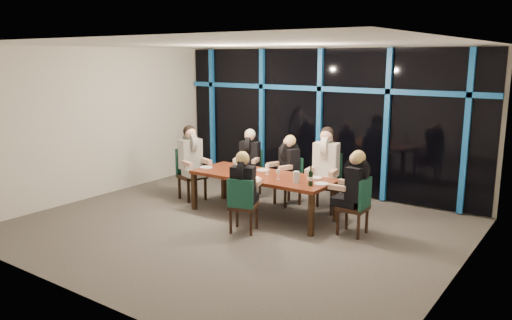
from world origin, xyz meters
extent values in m
plane|color=#5E5853|center=(0.00, 0.00, 0.00)|extent=(7.00, 7.00, 0.00)
cube|color=silver|center=(0.00, 3.00, 1.50)|extent=(7.00, 0.04, 3.00)
cube|color=silver|center=(0.00, -3.00, 1.50)|extent=(7.00, 0.04, 3.00)
cube|color=silver|center=(-3.50, 0.00, 1.50)|extent=(0.04, 6.00, 3.00)
cube|color=silver|center=(3.50, 0.00, 1.50)|extent=(0.04, 6.00, 3.00)
cube|color=white|center=(0.00, 0.00, 3.00)|extent=(7.00, 6.00, 0.04)
cube|color=black|center=(0.00, 2.94, 1.50)|extent=(6.86, 0.04, 2.94)
cube|color=#165BAB|center=(-2.90, 2.89, 1.50)|extent=(0.10, 0.10, 2.94)
cube|color=#165BAB|center=(-1.45, 2.89, 1.50)|extent=(0.10, 0.10, 2.94)
cube|color=#165BAB|center=(0.00, 2.89, 1.50)|extent=(0.10, 0.10, 2.94)
cube|color=#165BAB|center=(1.45, 2.89, 1.50)|extent=(0.10, 0.10, 2.94)
cube|color=#165BAB|center=(2.90, 2.89, 1.50)|extent=(0.10, 0.10, 2.94)
cube|color=#165BAB|center=(0.00, 2.89, 2.16)|extent=(6.86, 0.10, 0.10)
cube|color=#FF2D14|center=(1.10, 3.25, 2.15)|extent=(0.60, 0.05, 0.35)
cube|color=maroon|center=(0.00, 0.80, 0.72)|extent=(2.60, 1.00, 0.06)
cube|color=#311E10|center=(-1.24, 0.36, 0.34)|extent=(0.08, 0.08, 0.69)
cube|color=#311E10|center=(1.24, 0.36, 0.34)|extent=(0.08, 0.08, 0.69)
cube|color=#311E10|center=(-1.24, 1.24, 0.34)|extent=(0.08, 0.08, 0.69)
cube|color=#311E10|center=(1.24, 1.24, 0.34)|extent=(0.08, 0.08, 0.69)
cube|color=black|center=(-0.95, 1.71, 0.44)|extent=(0.55, 0.55, 0.06)
cube|color=#184E3B|center=(-1.00, 1.89, 0.70)|extent=(0.43, 0.18, 0.48)
cube|color=black|center=(-1.06, 1.49, 0.20)|extent=(0.05, 0.05, 0.41)
cube|color=black|center=(-0.73, 1.59, 0.20)|extent=(0.05, 0.05, 0.41)
cube|color=black|center=(-1.16, 1.82, 0.20)|extent=(0.05, 0.05, 0.41)
cube|color=black|center=(-0.83, 1.92, 0.20)|extent=(0.05, 0.05, 0.41)
cube|color=black|center=(0.02, 1.62, 0.43)|extent=(0.56, 0.56, 0.06)
cube|color=#184E3B|center=(0.09, 1.80, 0.69)|extent=(0.42, 0.20, 0.48)
cube|color=black|center=(-0.21, 1.52, 0.20)|extent=(0.05, 0.05, 0.40)
cube|color=black|center=(0.11, 1.40, 0.20)|extent=(0.05, 0.05, 0.40)
cube|color=black|center=(-0.08, 1.84, 0.20)|extent=(0.05, 0.05, 0.40)
cube|color=black|center=(0.24, 1.71, 0.20)|extent=(0.05, 0.05, 0.40)
cube|color=black|center=(0.79, 1.67, 0.49)|extent=(0.57, 0.57, 0.07)
cube|color=#184E3B|center=(0.75, 1.88, 0.79)|extent=(0.50, 0.14, 0.55)
cube|color=black|center=(0.63, 1.44, 0.23)|extent=(0.05, 0.05, 0.46)
cube|color=black|center=(1.02, 1.51, 0.23)|extent=(0.05, 0.05, 0.46)
cube|color=black|center=(0.56, 1.83, 0.23)|extent=(0.05, 0.05, 0.46)
cube|color=black|center=(0.95, 1.90, 0.23)|extent=(0.05, 0.05, 0.46)
cube|color=black|center=(-1.72, 0.83, 0.47)|extent=(0.60, 0.60, 0.06)
cube|color=#184E3B|center=(-1.92, 0.90, 0.75)|extent=(0.20, 0.46, 0.52)
cube|color=black|center=(-1.60, 0.59, 0.22)|extent=(0.05, 0.05, 0.44)
cube|color=black|center=(-1.48, 0.95, 0.22)|extent=(0.05, 0.05, 0.44)
cube|color=black|center=(-1.96, 0.71, 0.22)|extent=(0.05, 0.05, 0.44)
cube|color=black|center=(-1.84, 1.07, 0.22)|extent=(0.05, 0.05, 0.44)
cube|color=black|center=(1.74, 0.82, 0.44)|extent=(0.45, 0.45, 0.06)
cube|color=#184E3B|center=(1.93, 0.83, 0.70)|extent=(0.06, 0.44, 0.49)
cube|color=black|center=(1.56, 0.99, 0.20)|extent=(0.04, 0.04, 0.41)
cube|color=black|center=(1.57, 0.64, 0.20)|extent=(0.04, 0.04, 0.41)
cube|color=black|center=(1.91, 1.00, 0.20)|extent=(0.04, 0.04, 0.41)
cube|color=black|center=(1.92, 0.65, 0.20)|extent=(0.04, 0.04, 0.41)
cube|color=black|center=(0.23, -0.07, 0.42)|extent=(0.54, 0.54, 0.06)
cube|color=#184E3B|center=(0.29, -0.25, 0.68)|extent=(0.42, 0.19, 0.47)
cube|color=black|center=(0.33, 0.15, 0.20)|extent=(0.05, 0.05, 0.40)
cube|color=black|center=(0.01, 0.03, 0.20)|extent=(0.05, 0.05, 0.40)
cube|color=black|center=(0.45, -0.17, 0.20)|extent=(0.05, 0.05, 0.40)
cube|color=black|center=(0.13, -0.29, 0.20)|extent=(0.05, 0.05, 0.40)
cube|color=black|center=(-0.91, 1.60, 0.53)|extent=(0.45, 0.49, 0.14)
cube|color=black|center=(-0.96, 1.74, 0.85)|extent=(0.44, 0.34, 0.54)
cylinder|color=black|center=(-0.96, 1.74, 1.06)|extent=(0.22, 0.42, 0.41)
sphere|color=tan|center=(-0.95, 1.72, 1.24)|extent=(0.20, 0.20, 0.20)
sphere|color=silver|center=(-0.96, 1.76, 1.27)|extent=(0.22, 0.22, 0.22)
cube|color=tan|center=(-1.07, 1.46, 0.79)|extent=(0.16, 0.30, 0.08)
cube|color=tan|center=(-0.70, 1.58, 0.79)|extent=(0.16, 0.30, 0.08)
cube|color=black|center=(-0.03, 1.51, 0.52)|extent=(0.46, 0.50, 0.13)
cube|color=black|center=(0.03, 1.65, 0.84)|extent=(0.44, 0.35, 0.53)
cylinder|color=black|center=(0.03, 1.65, 1.05)|extent=(0.23, 0.41, 0.40)
sphere|color=tan|center=(0.02, 1.64, 1.22)|extent=(0.20, 0.20, 0.20)
sphere|color=tan|center=(0.04, 1.67, 1.25)|extent=(0.22, 0.22, 0.22)
cube|color=tan|center=(-0.23, 1.51, 0.79)|extent=(0.18, 0.29, 0.08)
cube|color=tan|center=(0.12, 1.37, 0.79)|extent=(0.18, 0.29, 0.08)
cube|color=silver|center=(0.81, 1.54, 0.60)|extent=(0.47, 0.52, 0.15)
cube|color=silver|center=(0.78, 1.71, 0.97)|extent=(0.48, 0.33, 0.62)
cylinder|color=silver|center=(0.78, 1.71, 1.21)|extent=(0.18, 0.47, 0.46)
sphere|color=tan|center=(0.79, 1.69, 1.41)|extent=(0.23, 0.23, 0.23)
sphere|color=black|center=(0.78, 1.73, 1.44)|extent=(0.25, 0.25, 0.25)
cube|color=tan|center=(0.61, 1.41, 0.79)|extent=(0.14, 0.34, 0.09)
cube|color=tan|center=(1.04, 1.49, 0.79)|extent=(0.14, 0.34, 0.09)
cube|color=black|center=(-1.60, 0.79, 0.58)|extent=(0.54, 0.50, 0.15)
cube|color=black|center=(-1.76, 0.85, 0.92)|extent=(0.37, 0.48, 0.59)
cylinder|color=black|center=(-1.76, 0.85, 1.15)|extent=(0.45, 0.24, 0.44)
sphere|color=tan|center=(-1.74, 0.84, 1.34)|extent=(0.22, 0.22, 0.22)
sphere|color=black|center=(-1.78, 0.85, 1.37)|extent=(0.24, 0.24, 0.24)
cube|color=tan|center=(-1.59, 0.57, 0.79)|extent=(0.32, 0.18, 0.08)
cube|color=tan|center=(-1.46, 0.96, 0.79)|extent=(0.32, 0.18, 0.08)
cube|color=black|center=(1.62, 0.82, 0.53)|extent=(0.42, 0.36, 0.14)
cube|color=black|center=(1.77, 0.82, 0.85)|extent=(0.24, 0.39, 0.54)
cylinder|color=black|center=(1.77, 0.82, 1.07)|extent=(0.41, 0.11, 0.41)
sphere|color=tan|center=(1.76, 0.82, 1.24)|extent=(0.20, 0.20, 0.20)
sphere|color=tan|center=(1.79, 0.82, 1.27)|extent=(0.22, 0.22, 0.22)
cube|color=tan|center=(1.54, 1.01, 0.79)|extent=(0.29, 0.09, 0.08)
cube|color=tan|center=(1.55, 0.62, 0.79)|extent=(0.29, 0.09, 0.08)
cube|color=black|center=(0.19, 0.04, 0.52)|extent=(0.45, 0.49, 0.13)
cube|color=black|center=(0.24, -0.11, 0.83)|extent=(0.43, 0.34, 0.53)
cylinder|color=black|center=(0.24, -0.11, 1.04)|extent=(0.22, 0.40, 0.40)
sphere|color=tan|center=(0.24, -0.09, 1.21)|extent=(0.20, 0.20, 0.20)
sphere|color=tan|center=(0.25, -0.12, 1.23)|extent=(0.22, 0.22, 0.22)
cube|color=tan|center=(0.35, 0.17, 0.79)|extent=(0.17, 0.29, 0.08)
cube|color=tan|center=(-0.01, 0.04, 0.79)|extent=(0.17, 0.29, 0.08)
cylinder|color=white|center=(-0.78, 1.17, 0.76)|extent=(0.24, 0.24, 0.01)
cylinder|color=white|center=(-0.19, 1.10, 0.76)|extent=(0.24, 0.24, 0.01)
cylinder|color=white|center=(0.88, 1.12, 0.76)|extent=(0.24, 0.24, 0.01)
cylinder|color=white|center=(-1.19, 0.65, 0.76)|extent=(0.24, 0.24, 0.01)
cylinder|color=white|center=(1.18, 0.80, 0.76)|extent=(0.24, 0.24, 0.01)
cylinder|color=white|center=(0.04, 0.46, 0.76)|extent=(0.24, 0.24, 0.01)
cylinder|color=black|center=(1.07, 0.61, 0.87)|extent=(0.07, 0.07, 0.24)
cylinder|color=black|center=(1.07, 0.61, 1.03)|extent=(0.03, 0.03, 0.09)
cylinder|color=silver|center=(1.07, 0.61, 0.87)|extent=(0.07, 0.07, 0.07)
cylinder|color=silver|center=(0.79, 0.64, 0.85)|extent=(0.11, 0.11, 0.19)
cylinder|color=silver|center=(0.85, 0.64, 0.87)|extent=(0.02, 0.02, 0.14)
cylinder|color=#FFA64C|center=(-0.03, 0.52, 0.77)|extent=(0.05, 0.05, 0.03)
cylinder|color=silver|center=(-0.38, 0.70, 0.75)|extent=(0.06, 0.06, 0.01)
cylinder|color=silver|center=(-0.38, 0.70, 0.80)|extent=(0.01, 0.01, 0.09)
cylinder|color=silver|center=(-0.38, 0.70, 0.88)|extent=(0.06, 0.06, 0.06)
cylinder|color=silver|center=(0.05, 0.87, 0.75)|extent=(0.07, 0.07, 0.01)
cylinder|color=silver|center=(0.05, 0.87, 0.81)|extent=(0.01, 0.01, 0.10)
cylinder|color=silver|center=(0.05, 0.87, 0.89)|extent=(0.07, 0.07, 0.07)
cylinder|color=silver|center=(0.42, 0.67, 0.75)|extent=(0.06, 0.06, 0.01)
cylinder|color=silver|center=(0.42, 0.67, 0.80)|extent=(0.01, 0.01, 0.10)
cylinder|color=silver|center=(0.42, 0.67, 0.89)|extent=(0.07, 0.07, 0.07)
cylinder|color=silver|center=(-0.74, 0.95, 0.75)|extent=(0.06, 0.06, 0.01)
cylinder|color=silver|center=(-0.74, 0.95, 0.80)|extent=(0.01, 0.01, 0.10)
cylinder|color=silver|center=(-0.74, 0.95, 0.89)|extent=(0.07, 0.07, 0.07)
cylinder|color=silver|center=(0.81, 1.01, 0.75)|extent=(0.06, 0.06, 0.01)
cylinder|color=silver|center=(0.81, 1.01, 0.80)|extent=(0.01, 0.01, 0.09)
cylinder|color=silver|center=(0.81, 1.01, 0.88)|extent=(0.06, 0.06, 0.06)
camera|label=1|loc=(4.87, -6.30, 2.80)|focal=35.00mm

